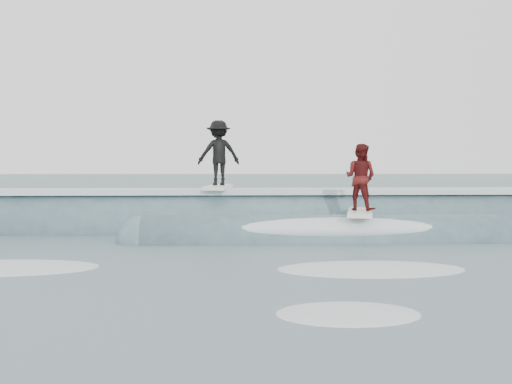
{
  "coord_description": "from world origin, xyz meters",
  "views": [
    {
      "loc": [
        -0.56,
        -10.21,
        1.86
      ],
      "look_at": [
        0.0,
        4.32,
        1.1
      ],
      "focal_mm": 40.0,
      "sensor_mm": 36.0,
      "label": 1
    }
  ],
  "objects": [
    {
      "name": "ground",
      "position": [
        0.0,
        0.0,
        0.0
      ],
      "size": [
        160.0,
        160.0,
        0.0
      ],
      "primitive_type": "plane",
      "color": "#425861",
      "rests_on": "ground"
    },
    {
      "name": "breaking_wave",
      "position": [
        0.35,
        4.88,
        0.04
      ],
      "size": [
        21.7,
        3.85,
        2.13
      ],
      "color": "#3B5963",
      "rests_on": "ground"
    },
    {
      "name": "surfer_black",
      "position": [
        -0.98,
        5.32,
        2.04
      ],
      "size": [
        1.23,
        2.05,
        1.86
      ],
      "color": "white",
      "rests_on": "ground"
    },
    {
      "name": "surfer_red",
      "position": [
        2.42,
        3.12,
        1.4
      ],
      "size": [
        0.99,
        2.07,
        1.67
      ],
      "color": "white",
      "rests_on": "ground"
    },
    {
      "name": "whitewater",
      "position": [
        2.09,
        -0.77,
        0.0
      ],
      "size": [
        14.58,
        7.12,
        0.1
      ],
      "color": "white",
      "rests_on": "ground"
    },
    {
      "name": "far_swells",
      "position": [
        -3.19,
        17.65,
        0.0
      ],
      "size": [
        38.16,
        8.65,
        0.8
      ],
      "color": "#3B5963",
      "rests_on": "ground"
    }
  ]
}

